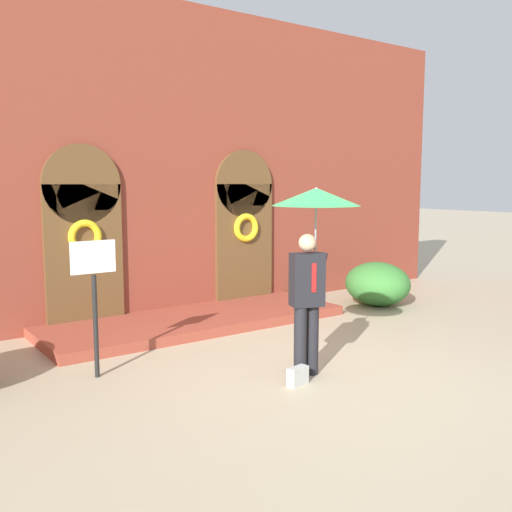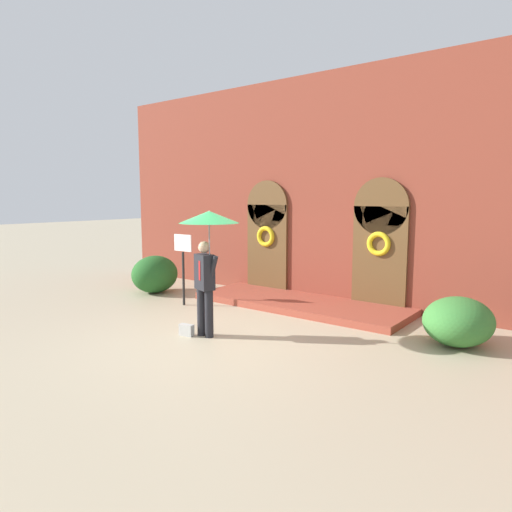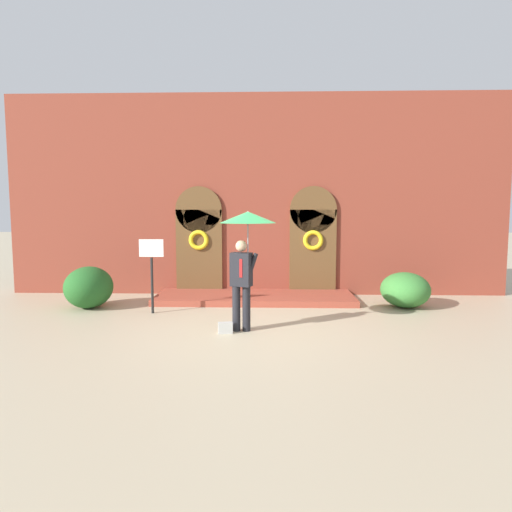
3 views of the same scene
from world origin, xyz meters
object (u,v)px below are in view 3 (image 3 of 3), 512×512
Objects in this scene: handbag at (225,328)px; sign_post at (152,264)px; person_with_umbrella at (246,235)px; shrub_right at (405,290)px; shrub_left at (89,287)px.

sign_post is at bearing 127.55° from handbag.
sign_post is at bearing 146.57° from person_with_umbrella.
handbag is 0.21× the size of shrub_right.
handbag is 2.73m from sign_post.
sign_post is (-2.26, 1.49, -0.75)m from person_with_umbrella.
handbag is (-0.40, -0.20, -1.80)m from person_with_umbrella.
shrub_left is at bearing -177.57° from shrub_right.
shrub_right is at bearing 8.12° from sign_post.
sign_post is at bearing -17.41° from shrub_left.
handbag is at bearing -31.99° from shrub_left.
shrub_left is at bearing 137.86° from handbag.
handbag is 0.16× the size of sign_post.
shrub_right is (4.20, 2.56, 0.32)m from handbag.
shrub_right reaches higher than handbag.
person_with_umbrella is 2.81m from sign_post.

